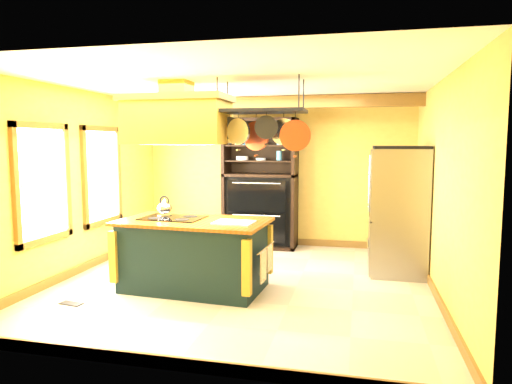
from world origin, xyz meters
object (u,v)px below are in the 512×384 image
at_px(hutch, 261,198).
at_px(range_hood, 177,118).
at_px(kitchen_island, 194,254).
at_px(pot_rack, 262,121).
at_px(refrigerator, 397,213).

bearing_deg(hutch, range_hood, -101.18).
bearing_deg(kitchen_island, pot_rack, 3.80).
bearing_deg(refrigerator, pot_rack, -141.24).
height_order(range_hood, pot_rack, same).
xyz_separation_m(pot_rack, hutch, (-0.59, 2.64, -1.27)).
relative_size(kitchen_island, hutch, 0.84).
distance_m(range_hood, pot_rack, 1.12).
bearing_deg(kitchen_island, hutch, 86.86).
distance_m(kitchen_island, hutch, 2.69).
relative_size(pot_rack, hutch, 0.51).
xyz_separation_m(refrigerator, hutch, (-2.33, 1.25, 0.01)).
bearing_deg(hutch, pot_rack, -77.33).
bearing_deg(refrigerator, kitchen_island, -152.30).
bearing_deg(refrigerator, range_hood, -153.95).
bearing_deg(pot_rack, refrigerator, 38.76).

